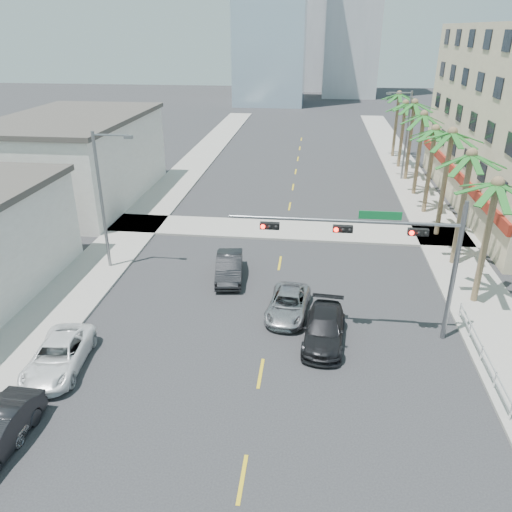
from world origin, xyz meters
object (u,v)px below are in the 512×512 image
at_px(car_lane_left, 229,267).
at_px(car_lane_right, 324,329).
at_px(car_parked_far, 58,356).
at_px(car_lane_center, 288,304).
at_px(traffic_signal_mast, 390,245).

distance_m(car_lane_left, car_lane_right, 8.75).
height_order(car_parked_far, car_lane_right, car_lane_right).
distance_m(car_lane_left, car_lane_center, 5.65).
xyz_separation_m(traffic_signal_mast, car_lane_left, (-8.83, 5.48, -4.30)).
bearing_deg(car_parked_far, car_lane_center, 24.39).
distance_m(traffic_signal_mast, car_lane_center, 6.73).
height_order(car_lane_left, car_lane_center, car_lane_left).
distance_m(traffic_signal_mast, car_parked_far, 16.47).
distance_m(traffic_signal_mast, car_lane_right, 5.29).
relative_size(traffic_signal_mast, car_lane_right, 2.25).
relative_size(car_parked_far, car_lane_center, 1.08).
relative_size(car_lane_left, car_lane_center, 1.01).
xyz_separation_m(traffic_signal_mast, car_lane_center, (-4.85, 1.47, -4.42)).
bearing_deg(traffic_signal_mast, car_parked_far, -162.98).
bearing_deg(car_parked_far, traffic_signal_mast, 10.79).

